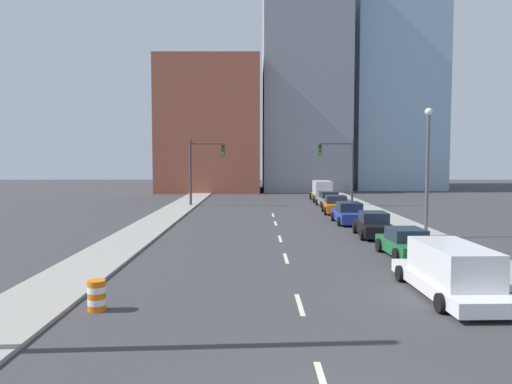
# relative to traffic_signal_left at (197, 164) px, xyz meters

# --- Properties ---
(sidewalk_left) EXTENTS (2.87, 93.48, 0.12)m
(sidewalk_left) POSITION_rel_traffic_signal_left_xyz_m (-1.74, 5.99, -4.08)
(sidewalk_left) COLOR gray
(sidewalk_left) RESTS_ON ground
(sidewalk_right) EXTENTS (2.87, 93.48, 0.12)m
(sidewalk_right) POSITION_rel_traffic_signal_left_xyz_m (15.57, 5.99, -4.08)
(sidewalk_right) COLOR gray
(sidewalk_right) RESTS_ON ground
(lane_stripe_at_8m) EXTENTS (0.16, 2.40, 0.01)m
(lane_stripe_at_8m) POSITION_rel_traffic_signal_left_xyz_m (6.92, -33.00, -4.14)
(lane_stripe_at_8m) COLOR beige
(lane_stripe_at_8m) RESTS_ON ground
(lane_stripe_at_15m) EXTENTS (0.16, 2.40, 0.01)m
(lane_stripe_at_15m) POSITION_rel_traffic_signal_left_xyz_m (6.92, -25.61, -4.14)
(lane_stripe_at_15m) COLOR beige
(lane_stripe_at_15m) RESTS_ON ground
(lane_stripe_at_21m) EXTENTS (0.16, 2.40, 0.01)m
(lane_stripe_at_21m) POSITION_rel_traffic_signal_left_xyz_m (6.92, -19.93, -4.14)
(lane_stripe_at_21m) COLOR beige
(lane_stripe_at_21m) RESTS_ON ground
(lane_stripe_at_28m) EXTENTS (0.16, 2.40, 0.01)m
(lane_stripe_at_28m) POSITION_rel_traffic_signal_left_xyz_m (6.92, -13.03, -4.14)
(lane_stripe_at_28m) COLOR beige
(lane_stripe_at_28m) RESTS_ON ground
(lane_stripe_at_33m) EXTENTS (0.16, 2.40, 0.01)m
(lane_stripe_at_33m) POSITION_rel_traffic_signal_left_xyz_m (6.92, -7.83, -4.14)
(lane_stripe_at_33m) COLOR beige
(lane_stripe_at_33m) RESTS_ON ground
(building_brick_left) EXTENTS (14.00, 16.00, 18.37)m
(building_brick_left) POSITION_rel_traffic_signal_left_xyz_m (-0.98, 24.14, 5.04)
(building_brick_left) COLOR #9E513D
(building_brick_left) RESTS_ON ground
(building_office_center) EXTENTS (12.00, 20.00, 31.63)m
(building_office_center) POSITION_rel_traffic_signal_left_xyz_m (12.56, 28.14, 11.67)
(building_office_center) COLOR gray
(building_office_center) RESTS_ON ground
(building_glass_right) EXTENTS (13.00, 20.00, 36.74)m
(building_glass_right) POSITION_rel_traffic_signal_left_xyz_m (26.57, 32.14, 14.23)
(building_glass_right) COLOR #8CADC6
(building_glass_right) RESTS_ON ground
(traffic_signal_left) EXTENTS (3.50, 0.35, 6.52)m
(traffic_signal_left) POSITION_rel_traffic_signal_left_xyz_m (0.00, 0.00, 0.00)
(traffic_signal_left) COLOR #38383D
(traffic_signal_left) RESTS_ON ground
(traffic_signal_right) EXTENTS (3.50, 0.35, 6.52)m
(traffic_signal_right) POSITION_rel_traffic_signal_left_xyz_m (14.03, 0.00, 0.00)
(traffic_signal_right) COLOR #38383D
(traffic_signal_right) RESTS_ON ground
(traffic_barrel) EXTENTS (0.56, 0.56, 0.95)m
(traffic_barrel) POSITION_rel_traffic_signal_left_xyz_m (0.57, -33.64, -3.67)
(traffic_barrel) COLOR orange
(traffic_barrel) RESTS_ON ground
(street_lamp) EXTENTS (0.44, 0.44, 7.63)m
(street_lamp) POSITION_rel_traffic_signal_left_xyz_m (15.57, -19.53, 0.32)
(street_lamp) COLOR #4C4C51
(street_lamp) RESTS_ON ground
(box_truck_white) EXTENTS (2.44, 6.34, 1.81)m
(box_truck_white) POSITION_rel_traffic_signal_left_xyz_m (12.13, -32.09, -3.28)
(box_truck_white) COLOR silver
(box_truck_white) RESTS_ON ground
(sedan_green) EXTENTS (2.16, 4.37, 1.38)m
(sedan_green) POSITION_rel_traffic_signal_left_xyz_m (12.66, -25.28, -3.51)
(sedan_green) COLOR #1E6033
(sedan_green) RESTS_ON ground
(sedan_black) EXTENTS (2.16, 4.47, 1.49)m
(sedan_black) POSITION_rel_traffic_signal_left_xyz_m (12.56, -19.10, -3.46)
(sedan_black) COLOR black
(sedan_black) RESTS_ON ground
(sedan_blue) EXTENTS (2.11, 4.66, 1.53)m
(sedan_blue) POSITION_rel_traffic_signal_left_xyz_m (12.22, -13.03, -3.45)
(sedan_blue) COLOR navy
(sedan_blue) RESTS_ON ground
(sedan_orange) EXTENTS (2.35, 4.42, 1.53)m
(sedan_orange) POSITION_rel_traffic_signal_left_xyz_m (12.31, -6.53, -3.44)
(sedan_orange) COLOR orange
(sedan_orange) RESTS_ON ground
(sedan_gray) EXTENTS (2.22, 4.43, 1.46)m
(sedan_gray) POSITION_rel_traffic_signal_left_xyz_m (12.59, -0.33, -3.48)
(sedan_gray) COLOR slate
(sedan_gray) RESTS_ON ground
(box_truck_brown) EXTENTS (2.37, 6.43, 2.21)m
(box_truck_brown) POSITION_rel_traffic_signal_left_xyz_m (12.75, 5.68, -3.10)
(box_truck_brown) COLOR brown
(box_truck_brown) RESTS_ON ground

